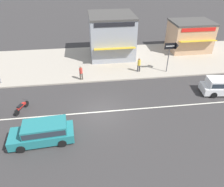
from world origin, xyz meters
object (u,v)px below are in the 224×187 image
object	(u,v)px
motorcycle_2	(22,107)
pedestrian_far_end	(139,64)
arrow_signboard	(175,47)
shopfront_corner_warung	(111,35)
minivan_teal_3	(43,132)
pedestrian_by_shop	(81,72)
shopfront_mid_block	(190,36)

from	to	relation	value
motorcycle_2	pedestrian_far_end	world-z (taller)	pedestrian_far_end
pedestrian_far_end	arrow_signboard	bearing A→B (deg)	-7.44
arrow_signboard	pedestrian_far_end	distance (m)	4.22
shopfront_corner_warung	pedestrian_far_end	bearing A→B (deg)	-65.02
minivan_teal_3	arrow_signboard	size ratio (longest dim) A/B	1.37
minivan_teal_3	pedestrian_by_shop	xyz separation A→B (m)	(2.81, 8.60, 0.20)
minivan_teal_3	pedestrian_by_shop	world-z (taller)	pedestrian_by_shop
motorcycle_2	arrow_signboard	xyz separation A→B (m)	(15.42, 5.22, 2.64)
motorcycle_2	minivan_teal_3	bearing A→B (deg)	-58.72
minivan_teal_3	pedestrian_far_end	bearing A→B (deg)	46.03
shopfront_corner_warung	shopfront_mid_block	size ratio (longest dim) A/B	1.17
pedestrian_by_shop	shopfront_mid_block	distance (m)	16.36
arrow_signboard	pedestrian_by_shop	distance (m)	10.43
pedestrian_by_shop	shopfront_mid_block	size ratio (longest dim) A/B	0.29
pedestrian_by_shop	shopfront_corner_warung	size ratio (longest dim) A/B	0.24
minivan_teal_3	pedestrian_far_end	xyz separation A→B (m)	(9.32, 9.66, 0.25)
arrow_signboard	shopfront_corner_warung	size ratio (longest dim) A/B	0.54
motorcycle_2	pedestrian_far_end	bearing A→B (deg)	25.98
minivan_teal_3	pedestrian_by_shop	bearing A→B (deg)	71.94
minivan_teal_3	motorcycle_2	size ratio (longest dim) A/B	2.73
arrow_signboard	pedestrian_by_shop	size ratio (longest dim) A/B	2.23
arrow_signboard	pedestrian_by_shop	world-z (taller)	arrow_signboard
motorcycle_2	pedestrian_by_shop	size ratio (longest dim) A/B	1.12
pedestrian_far_end	minivan_teal_3	bearing A→B (deg)	-133.97
minivan_teal_3	shopfront_corner_warung	size ratio (longest dim) A/B	0.75
minivan_teal_3	shopfront_mid_block	xyz separation A→B (m)	(17.66, 15.37, 1.27)
arrow_signboard	pedestrian_far_end	size ratio (longest dim) A/B	2.12
shopfront_corner_warung	shopfront_mid_block	world-z (taller)	shopfront_corner_warung
shopfront_corner_warung	minivan_teal_3	bearing A→B (deg)	-114.69
arrow_signboard	shopfront_mid_block	size ratio (longest dim) A/B	0.64
minivan_teal_3	shopfront_corner_warung	world-z (taller)	shopfront_corner_warung
minivan_teal_3	shopfront_mid_block	bearing A→B (deg)	41.03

